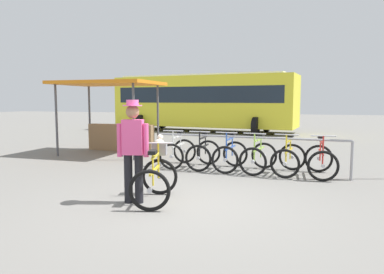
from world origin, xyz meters
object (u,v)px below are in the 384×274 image
at_px(racked_bike_black, 204,154).
at_px(bus_distant, 203,100).
at_px(racked_bike_white, 178,152).
at_px(racked_bike_yellow, 289,159).
at_px(featured_bicycle, 156,172).
at_px(racked_bike_red, 321,160).
at_px(person_with_featured_bike, 133,147).
at_px(racked_bike_lime, 259,157).
at_px(racked_bike_blue, 230,155).
at_px(market_stall, 114,110).

xyz_separation_m(racked_bike_black, bus_distant, (-2.94, 10.53, 1.37)).
height_order(racked_bike_white, racked_bike_yellow, same).
relative_size(racked_bike_white, featured_bicycle, 0.87).
relative_size(racked_bike_black, racked_bike_red, 0.98).
xyz_separation_m(racked_bike_white, person_with_featured_bike, (0.42, -3.40, 0.58)).
height_order(racked_bike_white, person_with_featured_bike, person_with_featured_bike).
bearing_deg(featured_bicycle, racked_bike_lime, 65.25).
xyz_separation_m(racked_bike_blue, racked_bike_lime, (0.70, -0.05, -0.00)).
bearing_deg(featured_bicycle, racked_bike_black, 90.29).
xyz_separation_m(racked_bike_black, market_stall, (-3.54, 1.81, 1.03)).
height_order(racked_bike_lime, bus_distant, bus_distant).
distance_m(racked_bike_yellow, person_with_featured_bike, 4.03).
xyz_separation_m(racked_bike_black, racked_bike_lime, (1.40, -0.10, 0.00)).
bearing_deg(racked_bike_white, bus_distant, 102.06).
bearing_deg(racked_bike_red, market_stall, 162.34).
xyz_separation_m(racked_bike_red, bus_distant, (-5.73, 10.73, 1.37)).
height_order(racked_bike_white, market_stall, market_stall).
relative_size(racked_bike_blue, featured_bicycle, 0.90).
xyz_separation_m(racked_bike_yellow, racked_bike_red, (0.70, -0.05, 0.00)).
bearing_deg(racked_bike_white, racked_bike_lime, -4.13).
height_order(racked_bike_red, market_stall, market_stall).
bearing_deg(racked_bike_yellow, racked_bike_blue, 175.87).
bearing_deg(racked_bike_lime, racked_bike_red, -4.13).
xyz_separation_m(racked_bike_white, racked_bike_red, (3.49, -0.25, 0.00)).
distance_m(racked_bike_blue, market_stall, 4.74).
distance_m(racked_bike_white, racked_bike_yellow, 2.80).
relative_size(racked_bike_blue, bus_distant, 0.11).
relative_size(racked_bike_white, market_stall, 0.35).
bearing_deg(racked_bike_white, racked_bike_blue, -4.13).
bearing_deg(featured_bicycle, racked_bike_yellow, 54.77).
height_order(racked_bike_black, bus_distant, bus_distant).
distance_m(racked_bike_black, bus_distant, 11.01).
bearing_deg(racked_bike_lime, market_stall, 158.79).
relative_size(racked_bike_yellow, racked_bike_red, 1.04).
bearing_deg(racked_bike_blue, person_with_featured_bike, -106.56).
xyz_separation_m(racked_bike_blue, racked_bike_red, (2.09, -0.15, 0.00)).
distance_m(racked_bike_white, person_with_featured_bike, 3.47).
relative_size(racked_bike_black, bus_distant, 0.11).
relative_size(racked_bike_white, racked_bike_blue, 0.97).
distance_m(racked_bike_red, featured_bicycle, 4.01).
relative_size(racked_bike_black, featured_bicycle, 0.89).
distance_m(racked_bike_white, bus_distant, 10.80).
bearing_deg(racked_bike_red, racked_bike_white, 175.87).
relative_size(person_with_featured_bike, bus_distant, 0.17).
distance_m(racked_bike_lime, racked_bike_red, 1.40).
bearing_deg(racked_bike_lime, racked_bike_yellow, -4.13).
bearing_deg(racked_bike_black, racked_bike_blue, -4.13).
height_order(racked_bike_black, person_with_featured_bike, person_with_featured_bike).
distance_m(racked_bike_yellow, racked_bike_red, 0.70).
bearing_deg(featured_bicycle, racked_bike_red, 46.17).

